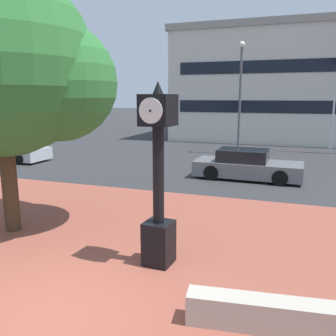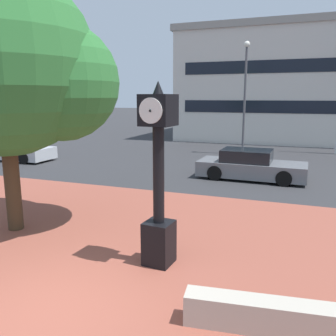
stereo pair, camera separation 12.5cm
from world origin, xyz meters
name	(u,v)px [view 1 (the left image)]	position (x,y,z in m)	size (l,w,h in m)	color
ground_plane	(51,309)	(0.00, 0.00, 0.00)	(200.00, 200.00, 0.00)	#2D2D30
plaza_brick_paving	(105,262)	(0.00, 1.85, 0.00)	(44.00, 11.70, 0.01)	brown
planter_wall	(292,318)	(3.83, 0.70, 0.25)	(3.20, 0.40, 0.50)	#ADA393
street_clock	(158,182)	(1.13, 2.18, 1.80)	(0.67, 0.74, 3.83)	black
plaza_tree	(12,67)	(-3.02, 2.88, 4.25)	(5.05, 4.70, 6.71)	#42301E
car_street_near	(11,150)	(-11.11, 11.20, 0.57)	(4.14, 1.95, 1.28)	#B7BABF
car_street_mid	(247,166)	(1.91, 11.00, 0.57)	(4.61, 2.02, 1.28)	slate
civic_building	(303,86)	(4.38, 29.78, 4.48)	(20.51, 15.08, 8.93)	beige
street_lamp_post	(240,87)	(0.60, 17.63, 4.11)	(0.36, 0.36, 6.73)	#4C4C51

